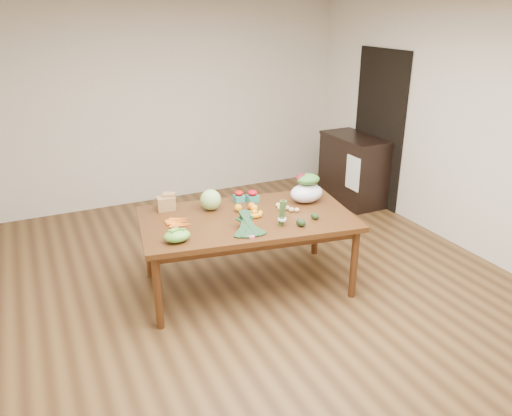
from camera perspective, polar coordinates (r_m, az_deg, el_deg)
name	(u,v)px	position (r m, az deg, el deg)	size (l,w,h in m)	color
floor	(267,294)	(4.92, 1.27, -9.83)	(6.00, 6.00, 0.00)	brown
room_walls	(268,161)	(4.36, 1.42, 5.43)	(5.02, 6.02, 2.70)	beige
dining_table	(247,252)	(4.88, -1.01, -5.04)	(1.99, 1.10, 0.75)	#452910
doorway_dark	(378,129)	(7.05, 13.82, 8.77)	(0.02, 1.00, 2.10)	black
cabinet	(353,169)	(7.17, 11.01, 4.39)	(0.52, 1.02, 0.94)	black
dish_towel	(353,173)	(6.72, 11.01, 3.93)	(0.02, 0.28, 0.45)	white
paper_bag	(166,202)	(4.92, -10.29, 0.67)	(0.23, 0.19, 0.16)	#9E7B46
cabbage	(211,200)	(4.86, -5.20, 0.94)	(0.20, 0.20, 0.20)	#A7C873
strawberry_basket_a	(239,197)	(5.08, -1.96, 1.27)	(0.10, 0.10, 0.09)	#B8160C
strawberry_basket_b	(253,197)	(5.06, -0.39, 1.26)	(0.11, 0.11, 0.10)	#B10B1F
orange_a	(238,208)	(4.82, -2.05, 0.01)	(0.08, 0.08, 0.08)	orange
orange_b	(252,206)	(4.86, -0.49, 0.22)	(0.07, 0.07, 0.07)	orange
orange_c	(254,208)	(4.81, -0.21, -0.03)	(0.07, 0.07, 0.07)	#FCA80F
mandarin_cluster	(254,213)	(4.69, -0.18, -0.60)	(0.18, 0.18, 0.08)	orange
carrots	(179,222)	(4.61, -8.80, -1.61)	(0.22, 0.22, 0.03)	orange
snap_pea_bag	(177,236)	(4.26, -9.01, -3.16)	(0.23, 0.17, 0.10)	#67B03B
kale_bunch	(249,225)	(4.34, -0.85, -1.96)	(0.32, 0.40, 0.16)	black
asparagus_bundle	(282,213)	(4.48, 3.01, -0.56)	(0.08, 0.08, 0.25)	#4E7033
potato_a	(280,208)	(4.86, 2.77, 0.00)	(0.06, 0.05, 0.05)	tan
potato_b	(291,210)	(4.82, 4.08, -0.20)	(0.06, 0.05, 0.05)	tan
potato_c	(287,208)	(4.87, 3.62, 0.01)	(0.05, 0.05, 0.04)	tan
potato_d	(278,205)	(4.93, 2.56, 0.34)	(0.05, 0.05, 0.05)	tan
potato_e	(297,210)	(4.83, 4.70, -0.22)	(0.05, 0.04, 0.04)	#DCC67F
avocado_a	(301,223)	(4.52, 5.15, -1.67)	(0.07, 0.10, 0.07)	black
avocado_b	(315,216)	(4.68, 6.75, -0.95)	(0.06, 0.09, 0.06)	black
salad_bag	(307,189)	(5.05, 5.81, 2.12)	(0.34, 0.26, 0.27)	white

